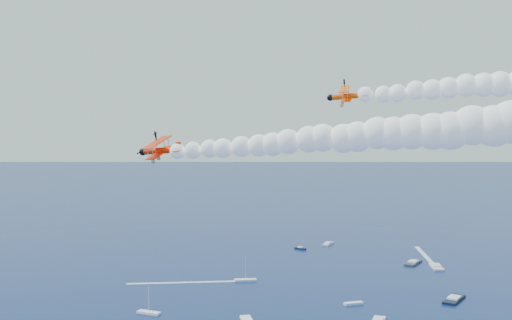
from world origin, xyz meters
The scene contains 4 objects.
biplane_lead centered at (20.88, 31.38, 60.11)m, with size 6.76×7.58×4.57m, color #FC5305, non-canonical shape.
biplane_trail centered at (-1.00, 10.17, 51.28)m, with size 7.52×8.43×5.08m, color #FF2A05, non-canonical shape.
smoke_trail_trail centered at (27.11, 21.46, 53.59)m, with size 56.99×26.67×10.94m, color white, non-canonical shape.
boat_wakes centered at (-62.06, 147.33, 0.03)m, with size 72.60×130.13×0.04m.
Camera 1 is at (74.80, -60.20, 55.13)m, focal length 44.85 mm.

